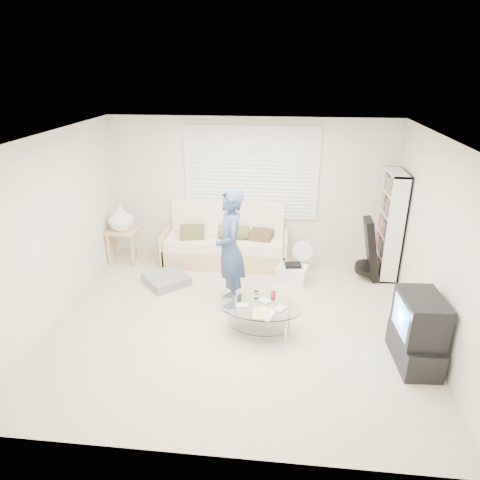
# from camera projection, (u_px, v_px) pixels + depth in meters

# --- Properties ---
(ground) EXTENTS (5.00, 5.00, 0.00)m
(ground) POSITION_uv_depth(u_px,v_px,m) (237.00, 320.00, 5.97)
(ground) COLOR #B5A98D
(ground) RESTS_ON ground
(room_shell) EXTENTS (5.02, 4.52, 2.51)m
(room_shell) POSITION_uv_depth(u_px,v_px,m) (240.00, 198.00, 5.78)
(room_shell) COLOR white
(room_shell) RESTS_ON ground
(window_blinds) EXTENTS (2.32, 0.08, 1.62)m
(window_blinds) POSITION_uv_depth(u_px,v_px,m) (251.00, 173.00, 7.40)
(window_blinds) COLOR silver
(window_blinds) RESTS_ON ground
(futon_sofa) EXTENTS (2.17, 0.88, 1.06)m
(futon_sofa) POSITION_uv_depth(u_px,v_px,m) (226.00, 244.00, 7.60)
(futon_sofa) COLOR tan
(futon_sofa) RESTS_ON ground
(grey_floor_pillow) EXTENTS (0.86, 0.86, 0.14)m
(grey_floor_pillow) POSITION_uv_depth(u_px,v_px,m) (167.00, 279.00, 6.93)
(grey_floor_pillow) COLOR slate
(grey_floor_pillow) RESTS_ON ground
(side_table) EXTENTS (0.54, 0.43, 1.07)m
(side_table) POSITION_uv_depth(u_px,v_px,m) (121.00, 220.00, 7.43)
(side_table) COLOR tan
(side_table) RESTS_ON ground
(bookshelf) EXTENTS (0.28, 0.74, 1.76)m
(bookshelf) POSITION_uv_depth(u_px,v_px,m) (390.00, 225.00, 6.95)
(bookshelf) COLOR white
(bookshelf) RESTS_ON ground
(guitar_case) EXTENTS (0.38, 0.38, 1.03)m
(guitar_case) POSITION_uv_depth(u_px,v_px,m) (370.00, 254.00, 6.93)
(guitar_case) COLOR black
(guitar_case) RESTS_ON ground
(floor_fan) EXTENTS (0.34, 0.23, 0.57)m
(floor_fan) POSITION_uv_depth(u_px,v_px,m) (302.00, 254.00, 7.23)
(floor_fan) COLOR white
(floor_fan) RESTS_ON ground
(storage_bin) EXTENTS (0.54, 0.44, 0.32)m
(storage_bin) POSITION_uv_depth(u_px,v_px,m) (292.00, 274.00, 6.95)
(storage_bin) COLOR white
(storage_bin) RESTS_ON ground
(tv_unit) EXTENTS (0.49, 0.84, 0.88)m
(tv_unit) POSITION_uv_depth(u_px,v_px,m) (417.00, 331.00, 4.97)
(tv_unit) COLOR black
(tv_unit) RESTS_ON ground
(coffee_table) EXTENTS (1.15, 0.81, 0.52)m
(coffee_table) POSITION_uv_depth(u_px,v_px,m) (260.00, 311.00, 5.58)
(coffee_table) COLOR silver
(coffee_table) RESTS_ON ground
(standing_person) EXTENTS (0.57, 0.73, 1.76)m
(standing_person) POSITION_uv_depth(u_px,v_px,m) (230.00, 249.00, 6.05)
(standing_person) COLOR navy
(standing_person) RESTS_ON ground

